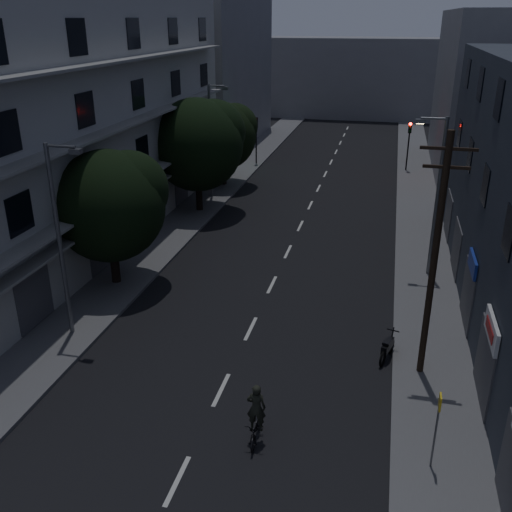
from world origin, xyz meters
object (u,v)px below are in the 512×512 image
at_px(bus_stop_sign, 438,418).
at_px(cyclist, 256,422).
at_px(utility_pole, 435,255).
at_px(motorcycle, 387,348).

xyz_separation_m(bus_stop_sign, cyclist, (-5.33, 0.09, -1.19)).
bearing_deg(bus_stop_sign, cyclist, 179.03).
distance_m(utility_pole, bus_stop_sign, 5.87).
bearing_deg(motorcycle, utility_pole, -16.48).
relative_size(bus_stop_sign, cyclist, 1.21).
distance_m(motorcycle, cyclist, 6.99).
bearing_deg(utility_pole, motorcycle, 147.09).
relative_size(motorcycle, cyclist, 0.81).
bearing_deg(motorcycle, cyclist, -107.83).
relative_size(utility_pole, bus_stop_sign, 3.56).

